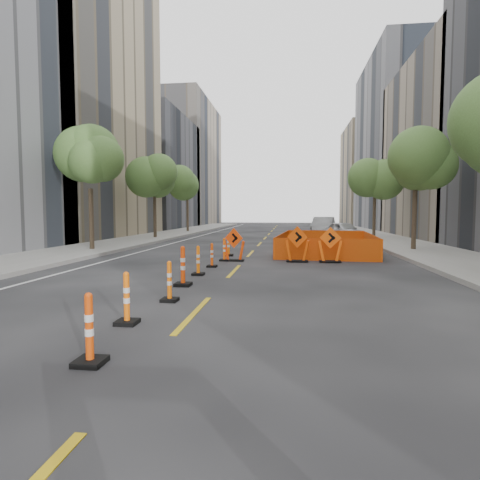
# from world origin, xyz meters

# --- Properties ---
(ground_plane) EXTENTS (140.00, 140.00, 0.00)m
(ground_plane) POSITION_xyz_m (0.00, 0.00, 0.00)
(ground_plane) COLOR black
(sidewalk_left) EXTENTS (4.00, 90.00, 0.15)m
(sidewalk_left) POSITION_xyz_m (-9.00, 12.00, 0.07)
(sidewalk_left) COLOR gray
(sidewalk_left) RESTS_ON ground
(sidewalk_right) EXTENTS (4.00, 90.00, 0.15)m
(sidewalk_right) POSITION_xyz_m (9.00, 12.00, 0.07)
(sidewalk_right) COLOR gray
(sidewalk_right) RESTS_ON ground
(bld_left_c) EXTENTS (12.00, 18.00, 26.00)m
(bld_left_c) POSITION_xyz_m (-17.00, 20.80, 13.00)
(bld_left_c) COLOR tan
(bld_left_c) RESTS_ON ground
(bld_left_d) EXTENTS (12.00, 16.00, 14.00)m
(bld_left_d) POSITION_xyz_m (-17.00, 39.20, 7.00)
(bld_left_d) COLOR #4C4C51
(bld_left_d) RESTS_ON ground
(bld_left_e) EXTENTS (12.00, 20.00, 20.00)m
(bld_left_e) POSITION_xyz_m (-17.00, 55.60, 10.00)
(bld_left_e) COLOR gray
(bld_left_e) RESTS_ON ground
(bld_right_d) EXTENTS (12.00, 18.00, 20.00)m
(bld_right_d) POSITION_xyz_m (17.00, 40.20, 10.00)
(bld_right_d) COLOR gray
(bld_right_d) RESTS_ON ground
(bld_right_e) EXTENTS (12.00, 14.00, 16.00)m
(bld_right_e) POSITION_xyz_m (17.00, 58.60, 8.00)
(bld_right_e) COLOR tan
(bld_right_e) RESTS_ON ground
(tree_l_b) EXTENTS (2.80, 2.80, 5.95)m
(tree_l_b) POSITION_xyz_m (-8.40, 10.00, 4.53)
(tree_l_b) COLOR #382B1E
(tree_l_b) RESTS_ON ground
(tree_l_c) EXTENTS (2.80, 2.80, 5.95)m
(tree_l_c) POSITION_xyz_m (-8.40, 20.00, 4.53)
(tree_l_c) COLOR #382B1E
(tree_l_c) RESTS_ON ground
(tree_l_d) EXTENTS (2.80, 2.80, 5.95)m
(tree_l_d) POSITION_xyz_m (-8.40, 30.00, 4.53)
(tree_l_d) COLOR #382B1E
(tree_l_d) RESTS_ON ground
(tree_r_b) EXTENTS (2.80, 2.80, 5.95)m
(tree_r_b) POSITION_xyz_m (8.40, 12.00, 4.53)
(tree_r_b) COLOR #382B1E
(tree_r_b) RESTS_ON ground
(tree_r_c) EXTENTS (2.80, 2.80, 5.95)m
(tree_r_c) POSITION_xyz_m (8.40, 22.00, 4.53)
(tree_r_c) COLOR #382B1E
(tree_r_c) RESTS_ON ground
(channelizer_0) EXTENTS (0.39, 0.39, 1.00)m
(channelizer_0) POSITION_xyz_m (-0.76, -4.87, 0.50)
(channelizer_0) COLOR #D84009
(channelizer_0) RESTS_ON ground
(channelizer_1) EXTENTS (0.39, 0.39, 0.99)m
(channelizer_1) POSITION_xyz_m (-1.05, -2.91, 0.49)
(channelizer_1) COLOR orange
(channelizer_1) RESTS_ON ground
(channelizer_2) EXTENTS (0.38, 0.38, 0.95)m
(channelizer_2) POSITION_xyz_m (-0.83, -0.96, 0.48)
(channelizer_2) COLOR orange
(channelizer_2) RESTS_ON ground
(channelizer_3) EXTENTS (0.45, 0.45, 1.13)m
(channelizer_3) POSITION_xyz_m (-1.04, 0.99, 0.57)
(channelizer_3) COLOR #E63E09
(channelizer_3) RESTS_ON ground
(channelizer_4) EXTENTS (0.39, 0.39, 0.98)m
(channelizer_4) POSITION_xyz_m (-1.05, 2.94, 0.49)
(channelizer_4) COLOR orange
(channelizer_4) RESTS_ON ground
(channelizer_5) EXTENTS (0.36, 0.36, 0.92)m
(channelizer_5) POSITION_xyz_m (-0.97, 4.89, 0.46)
(channelizer_5) COLOR #DC4309
(channelizer_5) RESTS_ON ground
(channelizer_6) EXTENTS (0.39, 0.39, 0.99)m
(channelizer_6) POSITION_xyz_m (-0.82, 6.84, 0.49)
(channelizer_6) COLOR #FC5A0A
(channelizer_6) RESTS_ON ground
(channelizer_7) EXTENTS (0.41, 0.41, 1.05)m
(channelizer_7) POSITION_xyz_m (-0.93, 8.79, 0.52)
(channelizer_7) COLOR orange
(channelizer_7) RESTS_ON ground
(chevron_sign_left) EXTENTS (1.08, 0.87, 1.41)m
(chevron_sign_left) POSITION_xyz_m (-0.41, 6.87, 0.70)
(chevron_sign_left) COLOR #F5410A
(chevron_sign_left) RESTS_ON ground
(chevron_sign_center) EXTENTS (1.15, 0.95, 1.50)m
(chevron_sign_center) POSITION_xyz_m (2.26, 6.85, 0.75)
(chevron_sign_center) COLOR #DF4909
(chevron_sign_center) RESTS_ON ground
(chevron_sign_right) EXTENTS (1.10, 0.84, 1.47)m
(chevron_sign_right) POSITION_xyz_m (3.60, 6.85, 0.73)
(chevron_sign_right) COLOR #FF570A
(chevron_sign_right) RESTS_ON ground
(safety_fence) EXTENTS (5.10, 8.01, 0.96)m
(safety_fence) POSITION_xyz_m (3.81, 11.18, 0.48)
(safety_fence) COLOR #FF460D
(safety_fence) RESTS_ON ground
(parked_car_near) EXTENTS (3.13, 4.35, 1.38)m
(parked_car_near) POSITION_xyz_m (5.94, 20.62, 0.69)
(parked_car_near) COLOR silver
(parked_car_near) RESTS_ON ground
(parked_car_mid) EXTENTS (2.64, 5.23, 1.65)m
(parked_car_mid) POSITION_xyz_m (4.95, 26.91, 0.82)
(parked_car_mid) COLOR gray
(parked_car_mid) RESTS_ON ground
(parked_car_far) EXTENTS (1.95, 4.66, 1.34)m
(parked_car_far) POSITION_xyz_m (5.57, 32.97, 0.67)
(parked_car_far) COLOR black
(parked_car_far) RESTS_ON ground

